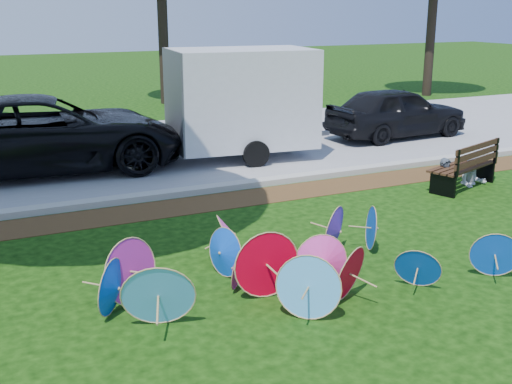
# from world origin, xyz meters

# --- Properties ---
(ground) EXTENTS (90.00, 90.00, 0.00)m
(ground) POSITION_xyz_m (0.00, 0.00, 0.00)
(ground) COLOR black
(ground) RESTS_ON ground
(mulch_strip) EXTENTS (90.00, 1.00, 0.01)m
(mulch_strip) POSITION_xyz_m (0.00, 4.50, 0.01)
(mulch_strip) COLOR #472D16
(mulch_strip) RESTS_ON ground
(curb) EXTENTS (90.00, 0.30, 0.12)m
(curb) POSITION_xyz_m (0.00, 5.20, 0.06)
(curb) COLOR #B7B5AD
(curb) RESTS_ON ground
(street) EXTENTS (90.00, 8.00, 0.01)m
(street) POSITION_xyz_m (0.00, 9.35, 0.01)
(street) COLOR gray
(street) RESTS_ON ground
(parasol_pile) EXTENTS (5.40, 2.75, 0.86)m
(parasol_pile) POSITION_xyz_m (0.09, 0.68, 0.37)
(parasol_pile) COLOR red
(parasol_pile) RESTS_ON ground
(black_van) EXTENTS (6.10, 3.10, 1.65)m
(black_van) POSITION_xyz_m (-1.58, 8.20, 0.83)
(black_van) COLOR black
(black_van) RESTS_ON ground
(dark_pickup) EXTENTS (4.15, 1.88, 1.38)m
(dark_pickup) POSITION_xyz_m (7.57, 8.06, 0.69)
(dark_pickup) COLOR black
(dark_pickup) RESTS_ON ground
(cargo_trailer) EXTENTS (3.40, 2.36, 2.83)m
(cargo_trailer) POSITION_xyz_m (2.78, 7.63, 1.42)
(cargo_trailer) COLOR silver
(cargo_trailer) RESTS_ON ground
(park_bench) EXTENTS (1.87, 1.21, 0.91)m
(park_bench) POSITION_xyz_m (5.64, 3.38, 0.46)
(park_bench) COLOR black
(park_bench) RESTS_ON ground
(person_left) EXTENTS (0.49, 0.38, 1.19)m
(person_left) POSITION_xyz_m (5.29, 3.43, 0.60)
(person_left) COLOR #3C4452
(person_left) RESTS_ON ground
(person_right) EXTENTS (0.71, 0.64, 1.20)m
(person_right) POSITION_xyz_m (5.99, 3.43, 0.60)
(person_right) COLOR silver
(person_right) RESTS_ON ground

